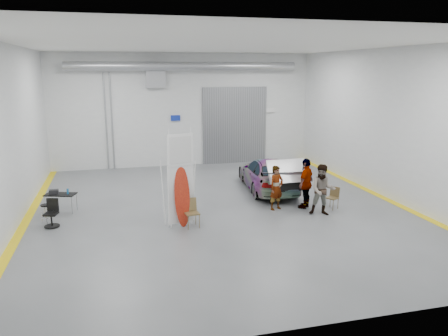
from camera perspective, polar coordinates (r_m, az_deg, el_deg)
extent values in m
plane|color=#585A5F|center=(16.58, -0.58, -5.33)|extent=(16.00, 16.00, 0.00)
cube|color=silver|center=(15.81, -26.14, 3.64)|extent=(0.02, 16.00, 6.00)
cube|color=silver|center=(18.81, 20.71, 5.39)|extent=(0.02, 16.00, 6.00)
cube|color=silver|center=(23.70, -5.20, 7.53)|extent=(14.00, 0.02, 6.00)
cube|color=silver|center=(8.48, 12.25, -2.27)|extent=(14.00, 0.02, 6.00)
cube|color=white|center=(15.77, -0.63, 15.86)|extent=(14.00, 16.00, 0.02)
cube|color=gray|center=(24.32, 1.43, 5.58)|extent=(3.60, 0.12, 4.20)
cube|color=#919399|center=(23.34, -8.97, 11.78)|extent=(1.00, 0.50, 1.20)
cylinder|color=#919399|center=(23.01, -5.07, 13.12)|extent=(11.90, 0.44, 0.44)
cube|color=#122899|center=(23.59, -6.35, 6.51)|extent=(0.50, 0.04, 0.30)
cube|color=white|center=(24.84, 5.93, 7.53)|extent=(0.70, 0.04, 0.25)
cylinder|color=#919399|center=(23.38, -14.42, 5.88)|extent=(0.08, 0.08, 5.00)
cylinder|color=#919399|center=(23.39, -15.16, 5.84)|extent=(0.08, 0.08, 5.00)
cube|color=yellow|center=(16.46, -24.60, -6.65)|extent=(0.30, 16.00, 0.01)
cube|color=yellow|center=(19.30, 19.64, -3.45)|extent=(0.30, 16.00, 0.01)
imported|color=silver|center=(19.07, 5.76, -0.80)|extent=(2.41, 4.94, 1.38)
imported|color=#8B694C|center=(16.39, 6.86, -2.58)|extent=(0.71, 0.60, 1.68)
imported|color=#466381|center=(16.03, 12.77, -2.81)|extent=(1.10, 0.98, 1.87)
imported|color=#A06335|center=(16.71, 10.66, -1.97)|extent=(1.12, 1.10, 1.92)
cube|color=white|center=(14.56, -5.86, -3.43)|extent=(0.91, 0.29, 1.99)
ellipsoid|color=red|center=(14.50, -5.81, -3.73)|extent=(0.60, 0.40, 2.10)
cube|color=white|center=(14.20, -5.99, 2.33)|extent=(0.88, 0.28, 1.05)
cylinder|color=white|center=(14.37, -7.44, -1.41)|extent=(0.03, 0.03, 3.31)
cylinder|color=white|center=(14.48, -4.40, -1.23)|extent=(0.03, 0.03, 3.31)
cube|color=brown|center=(14.59, -4.22, -5.91)|extent=(0.51, 0.49, 0.04)
cube|color=brown|center=(14.70, -4.37, -4.74)|extent=(0.46, 0.15, 0.43)
cube|color=brown|center=(16.93, 13.92, -3.81)|extent=(0.53, 0.53, 0.04)
cube|color=brown|center=(17.02, 13.67, -2.95)|extent=(0.27, 0.38, 0.38)
cylinder|color=black|center=(16.06, -22.30, -4.52)|extent=(0.32, 0.32, 0.05)
torus|color=silver|center=(16.19, -22.17, -5.99)|extent=(0.34, 0.34, 0.02)
cylinder|color=#919399|center=(17.06, -22.24, -4.63)|extent=(0.03, 0.03, 0.65)
cylinder|color=#919399|center=(16.94, -18.90, -4.48)|extent=(0.03, 0.03, 0.65)
cylinder|color=#919399|center=(17.49, -22.04, -4.20)|extent=(0.03, 0.03, 0.65)
cylinder|color=#919399|center=(17.37, -18.79, -4.05)|extent=(0.03, 0.03, 0.65)
cube|color=black|center=(17.12, -20.58, -3.24)|extent=(1.20, 0.86, 0.04)
cylinder|color=#1B63A2|center=(16.97, -19.74, -2.89)|extent=(0.07, 0.07, 0.20)
cube|color=black|center=(17.16, -21.35, -2.91)|extent=(0.32, 0.20, 0.16)
cylinder|color=black|center=(15.79, -21.54, -7.06)|extent=(0.50, 0.50, 0.04)
cylinder|color=black|center=(15.72, -21.60, -6.33)|extent=(0.05, 0.05, 0.42)
cube|color=black|center=(15.66, -21.66, -5.60)|extent=(0.50, 0.50, 0.06)
cube|color=black|center=(15.77, -21.66, -4.46)|extent=(0.39, 0.15, 0.44)
cube|color=silver|center=(16.98, 8.26, -0.11)|extent=(1.61, 0.98, 0.04)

